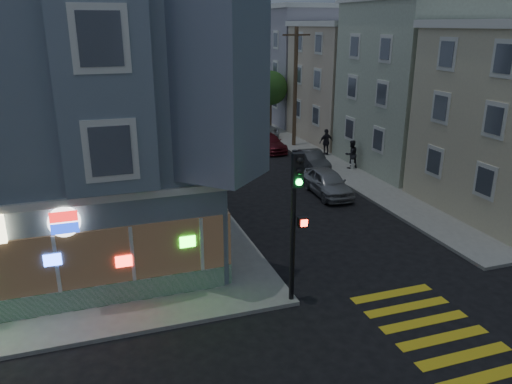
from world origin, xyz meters
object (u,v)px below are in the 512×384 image
street_tree_near (271,88)px  parked_car_c (268,142)px  street_tree_far (244,79)px  utility_pole (295,86)px  fire_hydrant (352,163)px  parked_car_a (328,182)px  pedestrian_b (326,142)px  parked_car_b (312,160)px  parked_car_d (259,128)px  traffic_signal (296,203)px  pedestrian_a (351,154)px

street_tree_near → parked_car_c: 7.77m
street_tree_far → parked_car_c: street_tree_far is taller
street_tree_far → street_tree_near: bearing=-90.0°
utility_pole → street_tree_far: size_ratio=1.70×
street_tree_far → fire_hydrant: bearing=-87.9°
parked_car_c → fire_hydrant: size_ratio=6.41×
parked_car_a → pedestrian_b: bearing=67.2°
parked_car_b → fire_hydrant: parked_car_b is taller
utility_pole → parked_car_d: size_ratio=1.80×
street_tree_near → traffic_signal: bearing=-108.6°
parked_car_b → parked_car_c: parked_car_c is taller
fire_hydrant → street_tree_far: bearing=92.1°
street_tree_far → pedestrian_a: 21.66m
street_tree_near → pedestrian_b: size_ratio=2.75×
pedestrian_a → parked_car_d: (-2.30, 12.10, -0.40)m
pedestrian_a → traffic_signal: size_ratio=0.35×
pedestrian_a → street_tree_near: bearing=-91.6°
parked_car_b → fire_hydrant: size_ratio=5.42×
parked_car_c → fire_hydrant: bearing=-66.4°
pedestrian_b → traffic_signal: 20.96m
parked_car_b → traffic_signal: 17.67m
street_tree_near → parked_car_c: (-2.58, -6.55, -3.29)m
parked_car_a → parked_car_d: (1.46, 16.19, -0.05)m
parked_car_b → traffic_signal: bearing=-113.2°
street_tree_far → traffic_signal: bearing=-104.7°
utility_pole → parked_car_a: 12.54m
utility_pole → street_tree_far: utility_pole is taller
street_tree_far → parked_car_d: bearing=-99.1°
pedestrian_b → pedestrian_a: bearing=84.7°
pedestrian_a → fire_hydrant: size_ratio=2.73×
utility_pole → pedestrian_a: bearing=-82.4°
parked_car_b → parked_car_c: size_ratio=0.85×
street_tree_far → fire_hydrant: street_tree_far is taller
traffic_signal → fire_hydrant: 17.77m
parked_car_c → street_tree_near: bearing=66.6°
pedestrian_b → parked_car_c: size_ratio=0.43×
parked_car_a → parked_car_d: 16.25m
street_tree_near → street_tree_far: same height
pedestrian_a → parked_car_b: 2.60m
parked_car_c → parked_car_b: bearing=-81.3°
parked_car_d → traffic_signal: (-7.88, -26.49, 3.09)m
pedestrian_a → parked_car_a: pedestrian_a is taller
parked_car_a → parked_car_b: (1.46, 5.20, -0.12)m
utility_pole → parked_car_c: utility_pole is taller
pedestrian_a → street_tree_far: bearing=-92.9°
parked_car_a → street_tree_far: bearing=86.2°
street_tree_far → traffic_signal: (-9.38, -35.84, -0.15)m
street_tree_near → parked_car_a: 18.07m
street_tree_far → parked_car_d: size_ratio=1.06×
utility_pole → street_tree_far: (0.20, 14.00, -0.86)m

